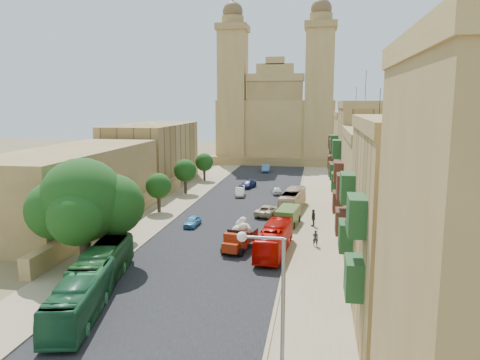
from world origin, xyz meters
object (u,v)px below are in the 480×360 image
(bus_green_north, at_px, (103,264))
(pedestrian_a, at_px, (315,238))
(car_white_b, at_px, (277,190))
(bus_green_south, at_px, (81,297))
(streetlamp, at_px, (272,301))
(pedestrian_c, at_px, (313,218))
(car_blue_a, at_px, (192,221))
(car_dkblue, at_px, (248,184))
(street_tree_d, at_px, (204,162))
(olive_pickup, at_px, (288,217))
(car_blue_b, at_px, (266,168))
(bus_red_east, at_px, (274,240))
(bus_cream_east, at_px, (292,200))
(church, at_px, (277,120))
(ficus_tree, at_px, (84,203))
(street_tree_a, at_px, (118,203))
(red_truck, at_px, (240,236))
(street_tree_c, at_px, (185,171))
(car_cream, at_px, (268,210))
(street_tree_b, at_px, (159,186))
(car_white_a, at_px, (240,192))

(bus_green_north, relative_size, pedestrian_a, 6.35)
(bus_green_north, bearing_deg, car_white_b, 65.82)
(bus_green_south, bearing_deg, streetlamp, -40.75)
(car_white_b, bearing_deg, pedestrian_c, 95.72)
(car_blue_a, height_order, car_white_b, car_white_b)
(car_dkblue, bearing_deg, pedestrian_a, -54.30)
(street_tree_d, relative_size, olive_pickup, 0.97)
(bus_green_south, relative_size, pedestrian_a, 6.18)
(car_blue_a, distance_m, car_blue_b, 42.35)
(bus_red_east, relative_size, bus_cream_east, 1.02)
(church, distance_m, car_blue_a, 61.50)
(ficus_tree, distance_m, street_tree_a, 8.20)
(olive_pickup, bearing_deg, car_dkblue, 109.65)
(street_tree_a, xyz_separation_m, street_tree_d, (-0.00, 36.00, -0.48))
(red_truck, bearing_deg, pedestrian_c, 54.84)
(bus_cream_east, bearing_deg, street_tree_d, -43.94)
(church, height_order, ficus_tree, church)
(street_tree_c, relative_size, bus_cream_east, 0.57)
(car_white_b, bearing_deg, car_blue_b, -91.47)
(bus_green_north, xyz_separation_m, car_cream, (10.28, 23.21, -0.74))
(red_truck, xyz_separation_m, bus_cream_east, (3.95, 17.42, -0.03))
(streetlamp, height_order, bus_red_east, streetlamp)
(pedestrian_c, bearing_deg, car_dkblue, -171.41)
(bus_green_north, distance_m, car_white_b, 38.14)
(bus_cream_east, height_order, car_white_b, bus_cream_east)
(ficus_tree, bearing_deg, car_cream, 56.85)
(street_tree_d, bearing_deg, car_cream, -59.92)
(red_truck, bearing_deg, bus_green_south, -116.68)
(streetlamp, distance_m, red_truck, 23.53)
(car_blue_a, bearing_deg, red_truck, -45.07)
(car_blue_a, relative_size, car_dkblue, 0.79)
(pedestrian_a, bearing_deg, street_tree_a, 12.05)
(pedestrian_a, bearing_deg, pedestrian_c, -77.92)
(street_tree_c, relative_size, bus_green_south, 0.53)
(bus_green_south, bearing_deg, car_cream, 61.12)
(ficus_tree, xyz_separation_m, car_blue_a, (5.40, 13.90, -4.87))
(bus_red_east, bearing_deg, car_white_b, -81.16)
(street_tree_c, relative_size, red_truck, 0.98)
(street_tree_c, relative_size, olive_pickup, 1.05)
(street_tree_a, height_order, pedestrian_c, street_tree_a)
(street_tree_c, relative_size, pedestrian_c, 2.70)
(car_dkblue, bearing_deg, bus_red_east, -62.05)
(olive_pickup, bearing_deg, street_tree_a, -153.24)
(bus_green_south, distance_m, bus_cream_east, 34.87)
(streetlamp, xyz_separation_m, bus_green_south, (-12.93, 7.19, -3.83))
(street_tree_b, relative_size, bus_red_east, 0.53)
(car_cream, bearing_deg, street_tree_b, 14.50)
(car_white_a, bearing_deg, pedestrian_a, -70.70)
(pedestrian_a, xyz_separation_m, pedestrian_c, (-0.29, 7.34, 0.18))
(olive_pickup, relative_size, car_white_b, 1.47)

